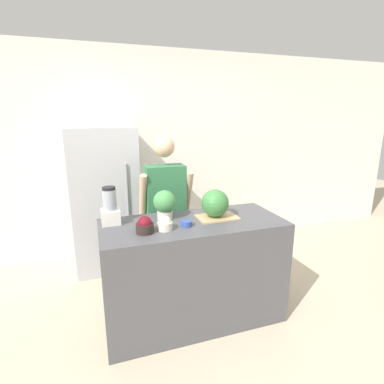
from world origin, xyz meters
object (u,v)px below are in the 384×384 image
object	(u,v)px
watermelon	(215,203)
bowl_cherries	(145,226)
bowl_small_blue	(186,223)
potted_plant	(165,203)
refrigerator	(105,199)
blender	(110,208)
person	(166,212)
bowl_cream	(165,224)

from	to	relation	value
watermelon	bowl_cherries	world-z (taller)	watermelon
bowl_small_blue	potted_plant	size ratio (longest dim) A/B	0.36
refrigerator	blender	bearing A→B (deg)	-90.25
refrigerator	person	xyz separation A→B (m)	(0.57, -0.65, -0.02)
refrigerator	bowl_cream	xyz separation A→B (m)	(0.38, -1.39, 0.14)
watermelon	potted_plant	bearing A→B (deg)	163.92
blender	potted_plant	bearing A→B (deg)	-3.27
refrigerator	bowl_cherries	xyz separation A→B (m)	(0.23, -1.39, 0.14)
person	blender	distance (m)	0.77
watermelon	bowl_small_blue	world-z (taller)	watermelon
refrigerator	person	distance (m)	0.86
bowl_small_blue	potted_plant	xyz separation A→B (m)	(-0.12, 0.23, 0.11)
refrigerator	potted_plant	distance (m)	1.24
bowl_small_blue	bowl_cream	bearing A→B (deg)	-173.07
person	blender	xyz separation A→B (m)	(-0.57, -0.45, 0.24)
bowl_cherries	potted_plant	bearing A→B (deg)	50.18
bowl_cherries	blender	bearing A→B (deg)	128.81
refrigerator	bowl_cherries	size ratio (longest dim) A/B	12.04
refrigerator	blender	size ratio (longest dim) A/B	5.34
person	watermelon	xyz separation A→B (m)	(0.30, -0.60, 0.24)
bowl_cherries	blender	xyz separation A→B (m)	(-0.23, 0.29, 0.08)
refrigerator	bowl_cream	bearing A→B (deg)	-74.49
bowl_cherries	person	bearing A→B (deg)	65.42
potted_plant	refrigerator	bearing A→B (deg)	111.46
bowl_cream	blender	size ratio (longest dim) A/B	0.38
person	refrigerator	bearing A→B (deg)	130.93
refrigerator	watermelon	size ratio (longest dim) A/B	6.94
bowl_cream	blender	xyz separation A→B (m)	(-0.39, 0.28, 0.08)
person	watermelon	distance (m)	0.71
blender	bowl_cream	bearing A→B (deg)	-35.62
person	bowl_cream	distance (m)	0.77
bowl_cherries	bowl_small_blue	distance (m)	0.34
bowl_cherries	bowl_cream	distance (m)	0.16
bowl_small_blue	blender	bearing A→B (deg)	155.80
person	bowl_small_blue	bearing A→B (deg)	-89.93
watermelon	bowl_small_blue	bearing A→B (deg)	-159.43
bowl_cherries	blender	world-z (taller)	blender
bowl_small_blue	person	bearing A→B (deg)	90.07
person	bowl_cream	size ratio (longest dim) A/B	13.53
bowl_cream	bowl_small_blue	distance (m)	0.19
blender	potted_plant	world-z (taller)	blender
blender	watermelon	bearing A→B (deg)	-9.56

